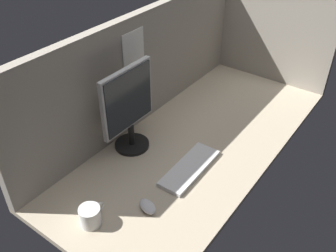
{
  "coord_description": "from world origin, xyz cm",
  "views": [
    {
      "loc": [
        -137.83,
        -81.0,
        122.77
      ],
      "look_at": [
        -10.33,
        0.0,
        14.0
      ],
      "focal_mm": 39.78,
      "sensor_mm": 36.0,
      "label": 1
    }
  ],
  "objects_px": {
    "mouse": "(148,206)",
    "mug_ceramic_white": "(91,216)",
    "monitor": "(128,107)",
    "keyboard": "(190,168)"
  },
  "relations": [
    {
      "from": "mouse",
      "to": "mug_ceramic_white",
      "type": "height_order",
      "value": "mug_ceramic_white"
    },
    {
      "from": "monitor",
      "to": "mouse",
      "type": "distance_m",
      "value": 0.5
    },
    {
      "from": "monitor",
      "to": "keyboard",
      "type": "relative_size",
      "value": 1.21
    },
    {
      "from": "keyboard",
      "to": "mouse",
      "type": "distance_m",
      "value": 0.32
    },
    {
      "from": "monitor",
      "to": "mouse",
      "type": "relative_size",
      "value": 4.65
    },
    {
      "from": "mouse",
      "to": "monitor",
      "type": "bearing_deg",
      "value": 69.97
    },
    {
      "from": "monitor",
      "to": "mug_ceramic_white",
      "type": "xyz_separation_m",
      "value": [
        -0.49,
        -0.21,
        -0.2
      ]
    },
    {
      "from": "mouse",
      "to": "mug_ceramic_white",
      "type": "xyz_separation_m",
      "value": [
        -0.2,
        0.14,
        0.03
      ]
    },
    {
      "from": "mug_ceramic_white",
      "to": "keyboard",
      "type": "bearing_deg",
      "value": -16.01
    },
    {
      "from": "mouse",
      "to": "mug_ceramic_white",
      "type": "distance_m",
      "value": 0.24
    }
  ]
}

